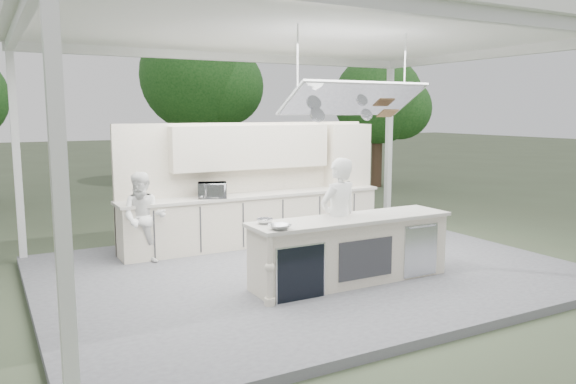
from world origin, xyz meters
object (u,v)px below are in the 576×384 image
back_counter (256,218)px  sous_chef (144,218)px  head_chef (338,219)px  demo_island (350,250)px

back_counter → sous_chef: sous_chef is taller
sous_chef → head_chef: bearing=-21.2°
demo_island → head_chef: bearing=108.9°
demo_island → back_counter: (-0.18, 2.81, 0.00)m
head_chef → sous_chef: size_ratio=1.20×
back_counter → head_chef: size_ratio=2.83×
back_counter → sous_chef: (-2.17, -0.35, 0.27)m
back_counter → head_chef: head_chef is taller
demo_island → sous_chef: sous_chef is taller
back_counter → sous_chef: bearing=-170.8°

